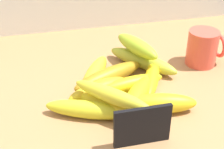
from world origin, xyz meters
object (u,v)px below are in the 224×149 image
Objects in this scene: banana_11 at (137,46)px; banana_7 at (88,110)px; coffee_mug at (203,48)px; banana_3 at (142,61)px; banana_6 at (160,103)px; banana_2 at (137,97)px; banana_10 at (112,95)px; chalkboard_sign at (142,127)px; banana_0 at (152,78)px; banana_1 at (129,84)px; banana_8 at (112,107)px; banana_5 at (109,76)px; banana_9 at (97,90)px; banana_4 at (95,74)px.

banana_7 is at bearing -132.11° from banana_11.
coffee_mug reaches higher than banana_3.
banana_6 is 0.86× the size of banana_7.
banana_10 reaches higher than banana_2.
chalkboard_sign is at bearing -104.78° from banana_11.
banana_0 is 6.33cm from banana_1.
banana_2 is at bearing -112.08° from banana_3.
banana_8 is at bearing -142.55° from banana_0.
banana_2 reaches higher than banana_7.
banana_6 is at bearing -6.77° from banana_7.
banana_3 is at bearing -27.71° from banana_11.
banana_6 reaches higher than banana_5.
banana_7 is 1.21× the size of banana_9.
coffee_mug is 32.87cm from banana_8.
banana_1 is at bearing 6.80° from banana_9.
banana_2 is 13.95cm from banana_4.
banana_3 is 1.35× the size of banana_9.
banana_8 reaches higher than banana_9.
banana_6 reaches higher than banana_4.
banana_10 is at bearing -149.42° from coffee_mug.
banana_10 is (-10.62, 0.37, 3.56)cm from banana_6.
banana_9 is at bearing -173.20° from banana_1.
coffee_mug is at bearing 24.77° from banana_7.
chalkboard_sign is 0.56× the size of banana_5.
banana_2 is 0.98× the size of banana_4.
banana_1 is 9.35cm from banana_4.
banana_5 reaches higher than banana_3.
banana_11 reaches higher than banana_9.
banana_9 is 9.07cm from banana_10.
coffee_mug is at bearing 3.62° from banana_4.
banana_10 reaches higher than banana_5.
coffee_mug is at bearing 8.64° from banana_5.
banana_6 is 1.03× the size of banana_9.
banana_0 is 14.12cm from banana_9.
banana_9 is 0.99× the size of banana_11.
banana_5 is at bearing 112.87° from banana_2.
banana_5 is at bearing -34.61° from banana_4.
banana_4 is at bearing 100.94° from chalkboard_sign.
banana_11 is at bearing 58.85° from banana_8.
banana_3 is 1.19× the size of banana_4.
banana_5 is 6.18cm from banana_9.
banana_4 is 1.13× the size of banana_9.
banana_1 is at bearing 114.81° from banana_6.
banana_8 is (-2.12, -11.92, -0.08)cm from banana_5.
chalkboard_sign is 10.88cm from banana_6.
banana_6 reaches higher than banana_0.
banana_3 is 1.30× the size of banana_6.
coffee_mug is 33.47cm from banana_10.
banana_6 is 20.01cm from banana_11.
banana_0 is at bearing -14.07° from banana_5.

